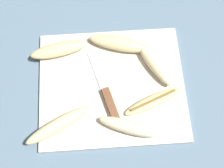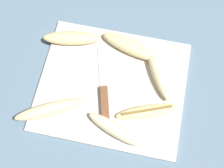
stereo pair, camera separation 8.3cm
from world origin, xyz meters
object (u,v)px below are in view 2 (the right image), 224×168
banana_cream_curved (159,74)px  banana_spotted_left (147,111)px  knife (104,97)px  banana_bright_far (115,129)px  banana_mellow_near (71,38)px  banana_ripe_center (130,46)px  banana_soft_right (49,109)px

banana_cream_curved → banana_spotted_left: banana_cream_curved is taller
knife → banana_bright_far: banana_bright_far is taller
banana_mellow_near → banana_cream_curved: bearing=-13.1°
knife → banana_spotted_left: 0.12m
banana_spotted_left → banana_ripe_center: bearing=114.2°
banana_mellow_near → knife: bearing=-49.3°
banana_cream_curved → banana_soft_right: (-0.26, -0.16, 0.00)m
banana_ripe_center → banana_soft_right: size_ratio=0.97×
banana_cream_curved → banana_bright_far: 0.19m
knife → banana_bright_far: (0.04, -0.08, 0.01)m
banana_spotted_left → banana_mellow_near: bearing=145.8°
banana_cream_curved → knife: bearing=-145.5°
banana_ripe_center → banana_soft_right: 0.28m
banana_cream_curved → banana_soft_right: size_ratio=0.87×
banana_spotted_left → banana_soft_right: size_ratio=0.93×
banana_mellow_near → banana_bright_far: banana_bright_far is taller
knife → banana_mellow_near: 0.20m
banana_ripe_center → banana_bright_far: 0.24m
banana_mellow_near → banana_ripe_center: bearing=2.5°
banana_cream_curved → banana_soft_right: banana_soft_right is taller
banana_bright_far → banana_ripe_center: bearing=91.5°
knife → banana_soft_right: size_ratio=1.24×
banana_mellow_near → banana_cream_curved: size_ratio=1.07×
banana_mellow_near → banana_ripe_center: (0.17, 0.01, 0.00)m
banana_spotted_left → banana_bright_far: bearing=-137.7°
banana_mellow_near → banana_soft_right: banana_soft_right is taller
banana_ripe_center → banana_bright_far: banana_bright_far is taller
banana_soft_right → banana_spotted_left: bearing=11.3°
knife → banana_soft_right: bearing=-169.0°
banana_ripe_center → banana_cream_curved: bearing=-36.0°
banana_bright_far → banana_cream_curved: bearing=63.3°
banana_ripe_center → banana_bright_far: size_ratio=1.11×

